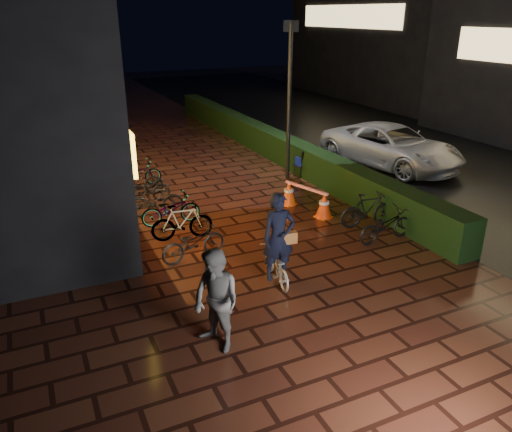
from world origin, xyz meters
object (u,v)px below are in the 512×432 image
bystander_person (216,301)px  cyclist (278,250)px  cart_assembly (302,162)px  van (391,146)px  traffic_barrier (306,199)px

bystander_person → cyclist: (1.91, 1.52, -0.16)m
cyclist → cart_assembly: (4.10, 6.12, -0.24)m
van → bystander_person: bearing=-154.5°
cart_assembly → bystander_person: bearing=-128.2°
bystander_person → traffic_barrier: bystander_person is taller
bystander_person → van: bearing=106.3°
cyclist → traffic_barrier: 4.18m
bystander_person → cart_assembly: 9.72m
van → cart_assembly: size_ratio=5.49×
bystander_person → cart_assembly: bearing=120.5°
bystander_person → cart_assembly: size_ratio=1.85×
cyclist → traffic_barrier: cyclist is taller
cart_assembly → cyclist: bearing=-123.8°
bystander_person → van: size_ratio=0.34×
traffic_barrier → cart_assembly: bearing=62.0°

